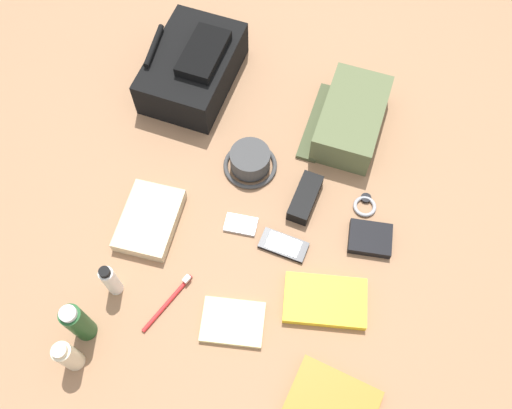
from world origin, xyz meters
name	(u,v)px	position (x,y,z in m)	size (l,w,h in m)	color
ground_plane	(256,213)	(0.00, 0.00, -0.01)	(2.64, 2.02, 0.02)	#966B4A
backpack	(193,67)	(0.39, 0.27, 0.06)	(0.36, 0.27, 0.15)	black
toiletry_pouch	(350,119)	(0.32, -0.20, 0.05)	(0.30, 0.23, 0.10)	#56603D
bucket_hat	(250,161)	(0.13, 0.04, 0.03)	(0.15, 0.15, 0.07)	#3F3F3F
lotion_bottle	(68,356)	(-0.47, 0.33, 0.06)	(0.05, 0.05, 0.13)	beige
shampoo_bottle	(78,323)	(-0.40, 0.33, 0.08)	(0.05, 0.05, 0.16)	#19471E
toothpaste_tube	(111,280)	(-0.28, 0.30, 0.06)	(0.04, 0.04, 0.13)	white
paperback_novel	(332,404)	(-0.44, -0.27, 0.01)	(0.19, 0.22, 0.02)	orange
travel_guidebook	(325,301)	(-0.21, -0.22, 0.01)	(0.15, 0.21, 0.02)	yellow
cell_phone	(284,245)	(-0.08, -0.09, 0.01)	(0.08, 0.13, 0.01)	black
media_player	(241,225)	(-0.05, 0.03, 0.01)	(0.05, 0.08, 0.01)	#B7B7BC
wristwatch	(365,205)	(0.08, -0.28, 0.01)	(0.07, 0.06, 0.01)	#99999E
toothbrush	(170,300)	(-0.28, 0.16, 0.01)	(0.16, 0.09, 0.02)	red
wallet	(370,238)	(-0.02, -0.31, 0.01)	(0.09, 0.11, 0.02)	black
notepad	(233,322)	(-0.31, -0.01, 0.01)	(0.11, 0.15, 0.02)	beige
folded_towel	(150,220)	(-0.09, 0.27, 0.02)	(0.20, 0.14, 0.04)	#C6B289
sunglasses_case	(305,198)	(0.06, -0.12, 0.02)	(0.14, 0.06, 0.04)	black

